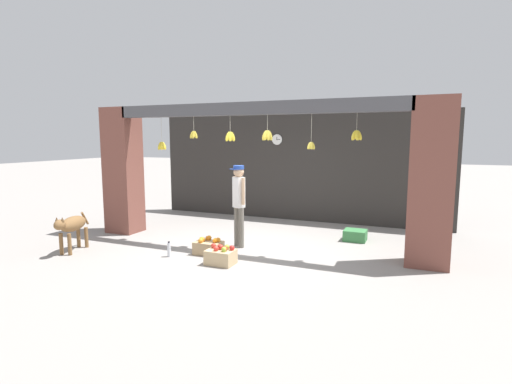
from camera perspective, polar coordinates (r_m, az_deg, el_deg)
The scene contains 12 objects.
ground_plane at distance 7.88m, azimuth -1.32°, elevation -8.21°, with size 60.00×60.00×0.00m, color gray.
shop_back_wall at distance 10.56m, azimuth 5.67°, elevation 3.64°, with size 7.77×0.12×2.84m, color #2D2B28.
shop_pillar_left at distance 9.63m, azimuth -18.45°, elevation 2.89°, with size 0.70×0.60×2.84m, color brown.
shop_pillar_right at distance 7.26m, azimuth 23.72°, elevation 1.17°, with size 0.70×0.60×2.84m, color brown.
storefront_awning at distance 7.71m, azimuth -1.04°, elevation 11.51°, with size 5.87×0.26×0.94m.
dog at distance 8.39m, azimuth -24.83°, elevation -4.37°, with size 0.45×1.02×0.74m.
shopkeeper at distance 7.88m, azimuth -2.47°, elevation -1.08°, with size 0.31×0.30×1.63m.
fruit_crate_oranges at distance 7.60m, azimuth -6.81°, elevation -7.80°, with size 0.50×0.35×0.32m.
fruit_crate_apples at distance 6.99m, azimuth -5.04°, elevation -9.08°, with size 0.47×0.37×0.34m.
produce_box_green at distance 8.77m, azimuth 13.98°, elevation -6.02°, with size 0.46×0.41×0.23m, color #387A42.
water_bottle at distance 7.56m, azimuth -12.32°, elevation -8.04°, with size 0.06×0.06×0.29m.
wall_clock at distance 10.62m, azimuth 3.03°, elevation 7.50°, with size 0.29×0.03×0.29m.
Camera 1 is at (3.10, -6.92, 2.16)m, focal length 28.00 mm.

